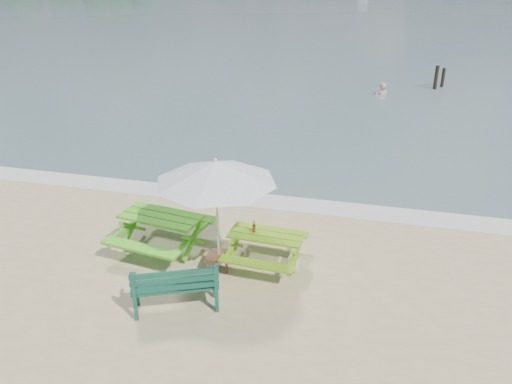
% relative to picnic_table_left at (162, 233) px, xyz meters
% --- Properties ---
extents(sea, '(300.00, 300.00, 0.00)m').
position_rel_picnic_table_left_xyz_m(sea, '(1.27, 83.39, -0.41)').
color(sea, slate).
rests_on(sea, ground).
extents(foam_strip, '(22.00, 0.90, 0.01)m').
position_rel_picnic_table_left_xyz_m(foam_strip, '(1.27, 2.99, -0.40)').
color(foam_strip, silver).
rests_on(foam_strip, ground).
extents(picnic_table_left, '(2.07, 2.24, 0.86)m').
position_rel_picnic_table_left_xyz_m(picnic_table_left, '(0.00, 0.00, 0.00)').
color(picnic_table_left, '#4BBB1C').
rests_on(picnic_table_left, ground).
extents(picnic_table_right, '(1.63, 1.79, 0.73)m').
position_rel_picnic_table_left_xyz_m(picnic_table_right, '(2.38, -0.01, -0.06)').
color(picnic_table_right, '#6CA218').
rests_on(picnic_table_right, ground).
extents(park_bench, '(1.64, 1.10, 0.96)m').
position_rel_picnic_table_left_xyz_m(park_bench, '(1.11, -1.91, -0.11)').
color(park_bench, '#104333').
rests_on(park_bench, ground).
extents(side_table, '(0.54, 0.54, 0.32)m').
position_rel_picnic_table_left_xyz_m(side_table, '(1.45, -0.42, -0.25)').
color(side_table, brown).
rests_on(side_table, ground).
extents(patio_umbrella, '(2.70, 2.70, 2.42)m').
position_rel_picnic_table_left_xyz_m(patio_umbrella, '(1.45, -0.42, 1.79)').
color(patio_umbrella, silver).
rests_on(patio_umbrella, ground).
extents(beer_bottle, '(0.07, 0.07, 0.26)m').
position_rel_picnic_table_left_xyz_m(beer_bottle, '(2.12, -0.01, 0.41)').
color(beer_bottle, brown).
rests_on(beer_bottle, picnic_table_right).
extents(swimmer, '(0.74, 0.57, 1.81)m').
position_rel_picnic_table_left_xyz_m(swimmer, '(4.51, 16.35, -0.72)').
color(swimmer, tan).
rests_on(swimmer, ground).
extents(mooring_pilings, '(0.58, 0.78, 1.40)m').
position_rel_picnic_table_left_xyz_m(mooring_pilings, '(7.31, 18.49, 0.04)').
color(mooring_pilings, black).
rests_on(mooring_pilings, ground).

